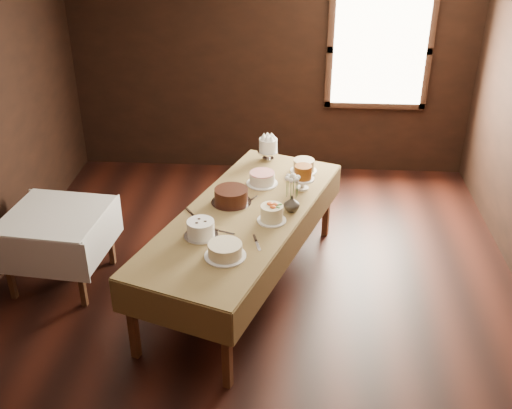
{
  "coord_description": "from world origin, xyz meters",
  "views": [
    {
      "loc": [
        0.31,
        -4.43,
        3.49
      ],
      "look_at": [
        0.0,
        0.2,
        0.95
      ],
      "focal_mm": 42.82,
      "sensor_mm": 36.0,
      "label": 1
    }
  ],
  "objects_px": {
    "cake_server_a": "(226,232)",
    "cake_meringue": "(268,150)",
    "cake_server_b": "(258,246)",
    "cake_caramel": "(303,179)",
    "flower_vase": "(292,204)",
    "cake_speckled": "(304,166)",
    "cake_chocolate": "(231,196)",
    "side_table": "(56,222)",
    "display_table": "(243,218)",
    "cake_server_c": "(253,199)",
    "cake_lattice": "(262,179)",
    "cake_cream": "(225,251)",
    "cake_server_e": "(194,216)",
    "cake_swirl": "(201,229)",
    "cake_flowers": "(272,214)"
  },
  "relations": [
    {
      "from": "cake_caramel",
      "to": "cake_swirl",
      "type": "height_order",
      "value": "cake_caramel"
    },
    {
      "from": "side_table",
      "to": "cake_server_e",
      "type": "relative_size",
      "value": 3.99
    },
    {
      "from": "cake_meringue",
      "to": "display_table",
      "type": "bearing_deg",
      "value": -98.0
    },
    {
      "from": "cake_server_a",
      "to": "cake_server_b",
      "type": "bearing_deg",
      "value": -15.01
    },
    {
      "from": "display_table",
      "to": "cake_server_a",
      "type": "distance_m",
      "value": 0.38
    },
    {
      "from": "display_table",
      "to": "cake_chocolate",
      "type": "xyz_separation_m",
      "value": [
        -0.12,
        0.17,
        0.13
      ]
    },
    {
      "from": "cake_lattice",
      "to": "display_table",
      "type": "bearing_deg",
      "value": -103.01
    },
    {
      "from": "cake_server_e",
      "to": "side_table",
      "type": "bearing_deg",
      "value": -128.99
    },
    {
      "from": "cake_flowers",
      "to": "cake_server_c",
      "type": "relative_size",
      "value": 1.06
    },
    {
      "from": "cake_meringue",
      "to": "cake_chocolate",
      "type": "xyz_separation_m",
      "value": [
        -0.29,
        -0.99,
        -0.04
      ]
    },
    {
      "from": "cake_server_b",
      "to": "side_table",
      "type": "bearing_deg",
      "value": -121.17
    },
    {
      "from": "cake_speckled",
      "to": "cake_meringue",
      "type": "bearing_deg",
      "value": 144.44
    },
    {
      "from": "cake_server_a",
      "to": "flower_vase",
      "type": "distance_m",
      "value": 0.69
    },
    {
      "from": "cake_meringue",
      "to": "cake_server_b",
      "type": "distance_m",
      "value": 1.7
    },
    {
      "from": "cake_cream",
      "to": "cake_server_e",
      "type": "relative_size",
      "value": 1.39
    },
    {
      "from": "cake_lattice",
      "to": "cake_flowers",
      "type": "xyz_separation_m",
      "value": [
        0.13,
        -0.71,
        0.02
      ]
    },
    {
      "from": "cake_cream",
      "to": "flower_vase",
      "type": "height_order",
      "value": "flower_vase"
    },
    {
      "from": "display_table",
      "to": "cake_speckled",
      "type": "bearing_deg",
      "value": 58.91
    },
    {
      "from": "side_table",
      "to": "cake_flowers",
      "type": "height_order",
      "value": "cake_flowers"
    },
    {
      "from": "display_table",
      "to": "cake_lattice",
      "type": "distance_m",
      "value": 0.61
    },
    {
      "from": "cake_speckled",
      "to": "flower_vase",
      "type": "height_order",
      "value": "flower_vase"
    },
    {
      "from": "cake_lattice",
      "to": "cake_speckled",
      "type": "bearing_deg",
      "value": 37.69
    },
    {
      "from": "cake_server_b",
      "to": "cake_lattice",
      "type": "bearing_deg",
      "value": 166.24
    },
    {
      "from": "cake_server_a",
      "to": "cake_meringue",
      "type": "bearing_deg",
      "value": 98.83
    },
    {
      "from": "cake_chocolate",
      "to": "cake_cream",
      "type": "relative_size",
      "value": 1.3
    },
    {
      "from": "cake_lattice",
      "to": "cake_server_e",
      "type": "height_order",
      "value": "cake_lattice"
    },
    {
      "from": "display_table",
      "to": "cake_speckled",
      "type": "height_order",
      "value": "cake_speckled"
    },
    {
      "from": "side_table",
      "to": "cake_lattice",
      "type": "distance_m",
      "value": 1.97
    },
    {
      "from": "cake_cream",
      "to": "cake_caramel",
      "type": "bearing_deg",
      "value": 63.37
    },
    {
      "from": "cake_caramel",
      "to": "cake_flowers",
      "type": "xyz_separation_m",
      "value": [
        -0.27,
        -0.63,
        -0.04
      ]
    },
    {
      "from": "cake_meringue",
      "to": "cake_caramel",
      "type": "height_order",
      "value": "cake_caramel"
    },
    {
      "from": "cake_server_a",
      "to": "display_table",
      "type": "bearing_deg",
      "value": 91.42
    },
    {
      "from": "cake_chocolate",
      "to": "cake_server_c",
      "type": "bearing_deg",
      "value": 25.41
    },
    {
      "from": "cake_chocolate",
      "to": "cake_server_b",
      "type": "bearing_deg",
      "value": -67.88
    },
    {
      "from": "cake_server_b",
      "to": "flower_vase",
      "type": "bearing_deg",
      "value": 141.02
    },
    {
      "from": "cake_chocolate",
      "to": "cake_flowers",
      "type": "distance_m",
      "value": 0.49
    },
    {
      "from": "cake_cream",
      "to": "cake_server_c",
      "type": "distance_m",
      "value": 0.99
    },
    {
      "from": "cake_caramel",
      "to": "flower_vase",
      "type": "xyz_separation_m",
      "value": [
        -0.1,
        -0.44,
        -0.04
      ]
    },
    {
      "from": "cake_server_b",
      "to": "cake_server_c",
      "type": "distance_m",
      "value": 0.81
    },
    {
      "from": "cake_speckled",
      "to": "cake_swirl",
      "type": "xyz_separation_m",
      "value": [
        -0.85,
        -1.32,
        0.01
      ]
    },
    {
      "from": "cake_caramel",
      "to": "cake_chocolate",
      "type": "height_order",
      "value": "cake_caramel"
    },
    {
      "from": "cake_chocolate",
      "to": "cake_server_e",
      "type": "xyz_separation_m",
      "value": [
        -0.3,
        -0.27,
        -0.07
      ]
    },
    {
      "from": "cake_server_c",
      "to": "side_table",
      "type": "bearing_deg",
      "value": 132.08
    },
    {
      "from": "cake_lattice",
      "to": "cake_server_b",
      "type": "relative_size",
      "value": 1.27
    },
    {
      "from": "cake_chocolate",
      "to": "cake_server_b",
      "type": "distance_m",
      "value": 0.77
    },
    {
      "from": "cake_swirl",
      "to": "cake_server_c",
      "type": "distance_m",
      "value": 0.79
    },
    {
      "from": "cake_caramel",
      "to": "cake_chocolate",
      "type": "bearing_deg",
      "value": -153.18
    },
    {
      "from": "cake_caramel",
      "to": "cake_flowers",
      "type": "distance_m",
      "value": 0.69
    },
    {
      "from": "display_table",
      "to": "cake_caramel",
      "type": "xyz_separation_m",
      "value": [
        0.53,
        0.5,
        0.17
      ]
    },
    {
      "from": "cake_server_e",
      "to": "cake_swirl",
      "type": "bearing_deg",
      "value": -16.13
    }
  ]
}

